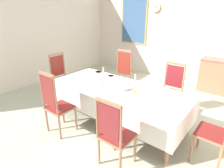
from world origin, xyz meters
TOP-DOWN VIEW (x-y plane):
  - ground at (0.00, 0.00)m, footprint 6.47×5.88m
  - back_wall at (0.00, 2.98)m, footprint 6.47×0.08m
  - left_wall at (-3.28, 0.00)m, footprint 0.08×5.88m
  - dining_table at (0.00, -0.17)m, footprint 2.65×1.09m
  - tablecloth at (0.00, -0.17)m, footprint 2.67×1.11m
  - chair_south_a at (-0.63, -1.12)m, footprint 0.44×0.42m
  - chair_north_a at (-0.63, 0.79)m, footprint 0.44×0.42m
  - chair_south_b at (0.66, -1.11)m, footprint 0.44×0.42m
  - chair_north_b at (0.66, 0.78)m, footprint 0.44×0.42m
  - chair_head_west at (-1.73, -0.17)m, footprint 0.42×0.44m
  - chair_head_east at (1.73, -0.17)m, footprint 0.42×0.44m
  - soup_tureen at (0.14, -0.17)m, footprint 0.29×0.29m
  - candlestick_west at (-0.36, -0.17)m, footprint 0.07×0.07m
  - candlestick_east at (0.36, -0.17)m, footprint 0.07×0.07m
  - bowl_near_left at (-0.08, 0.23)m, footprint 0.20×0.20m
  - bowl_near_right at (-0.88, 0.25)m, footprint 0.19×0.19m
  - bowl_far_left at (-0.49, 0.22)m, footprint 0.15×0.15m
  - spoon_primary at (-0.21, 0.26)m, footprint 0.03×0.18m
  - spoon_secondary at (-1.01, 0.28)m, footprint 0.04×0.18m
  - mounted_clock at (-0.89, 2.91)m, footprint 0.29×0.06m
  - framed_painting at (-1.68, 2.92)m, footprint 0.99×0.05m

SIDE VIEW (x-z plane):
  - ground at x=0.00m, z-range -0.04..0.00m
  - chair_head_east at x=1.73m, z-range 0.02..1.09m
  - chair_south_b at x=0.66m, z-range 0.02..1.10m
  - chair_north_b at x=0.66m, z-range 0.01..1.12m
  - chair_head_west at x=-1.73m, z-range 0.01..1.14m
  - chair_south_a at x=-0.63m, z-range 0.00..1.18m
  - chair_north_a at x=-0.63m, z-range 0.00..1.20m
  - tablecloth at x=0.00m, z-range 0.39..0.84m
  - dining_table at x=0.00m, z-range 0.30..1.03m
  - spoon_primary at x=-0.21m, z-range 0.74..0.75m
  - spoon_secondary at x=-1.01m, z-range 0.74..0.75m
  - bowl_far_left at x=-0.49m, z-range 0.74..0.77m
  - bowl_near_right at x=-0.88m, z-range 0.74..0.77m
  - bowl_near_left at x=-0.08m, z-range 0.74..0.78m
  - soup_tureen at x=0.14m, z-range 0.73..0.96m
  - candlestick_west at x=-0.36m, z-range 0.70..1.04m
  - candlestick_east at x=0.36m, z-range 0.70..1.05m
  - back_wall at x=0.00m, z-range 0.00..3.14m
  - left_wall at x=-3.28m, z-range 0.00..3.14m
  - framed_painting at x=-1.68m, z-range 0.99..2.49m
  - mounted_clock at x=-0.89m, z-range 2.02..2.31m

